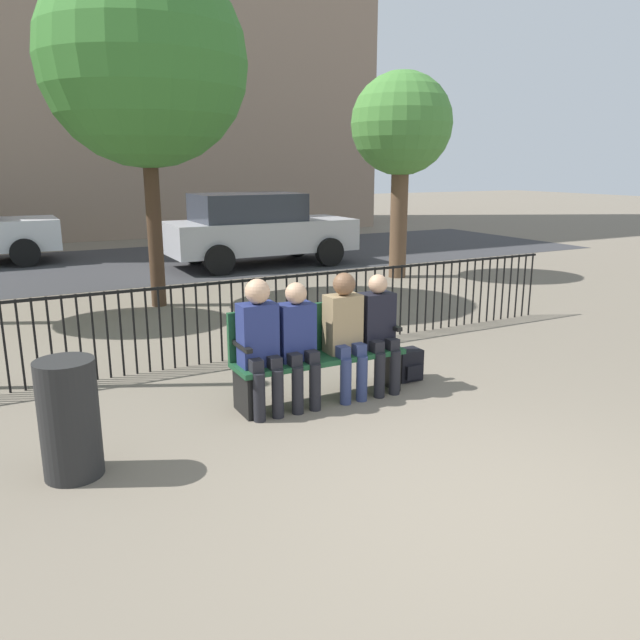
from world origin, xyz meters
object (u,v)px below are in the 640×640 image
seated_person_2 (345,329)px  seated_person_0 (260,339)px  seated_person_3 (379,327)px  seated_person_1 (298,338)px  tree_1 (401,127)px  backpack (408,365)px  parked_car_0 (257,228)px  park_bench (316,349)px  trash_bin (69,419)px  tree_0 (144,62)px

seated_person_2 → seated_person_0: bearing=179.9°
seated_person_0 → seated_person_3: bearing=-0.2°
seated_person_1 → tree_1: 7.61m
seated_person_2 → tree_1: 7.28m
backpack → tree_1: size_ratio=0.08×
seated_person_2 → parked_car_0: 8.48m
park_bench → parked_car_0: size_ratio=0.41×
seated_person_0 → trash_bin: bearing=-164.6°
tree_1 → trash_bin: tree_1 is taller
seated_person_1 → parked_car_0: (2.93, 8.13, 0.18)m
tree_1 → backpack: bearing=-123.8°
seated_person_2 → trash_bin: size_ratio=1.39×
backpack → trash_bin: trash_bin is taller
tree_1 → parked_car_0: 3.97m
seated_person_3 → tree_1: tree_1 is taller
seated_person_0 → tree_0: tree_0 is taller
park_bench → tree_1: bearing=48.7°
backpack → trash_bin: (-3.42, -0.58, 0.28)m
parked_car_0 → seated_person_1: bearing=-109.8°
parked_car_0 → trash_bin: size_ratio=4.72×
seated_person_3 → backpack: bearing=14.4°
seated_person_1 → tree_0: bearing=91.2°
park_bench → seated_person_2: 0.35m
trash_bin → seated_person_0: bearing=15.4°
seated_person_1 → parked_car_0: size_ratio=0.28×
trash_bin → seated_person_3: bearing=8.8°
seated_person_2 → tree_0: (-0.61, 4.98, 3.02)m
backpack → parked_car_0: bearing=78.9°
seated_person_1 → tree_1: tree_1 is taller
tree_1 → trash_bin: 9.41m
tree_0 → trash_bin: (-1.97, -5.44, -3.27)m
seated_person_2 → parked_car_0: parked_car_0 is taller
seated_person_1 → backpack: 1.45m
tree_0 → seated_person_3: bearing=-78.7°
seated_person_0 → backpack: seated_person_0 is taller
tree_0 → parked_car_0: bearing=46.1°
seated_person_1 → trash_bin: 2.13m
tree_0 → trash_bin: bearing=-109.9°
backpack → tree_1: tree_1 is taller
park_bench → trash_bin: (-2.33, -0.59, -0.05)m
backpack → tree_0: 6.19m
tree_0 → parked_car_0: 5.23m
seated_person_0 → seated_person_3: seated_person_0 is taller
seated_person_1 → trash_bin: seated_person_1 is taller
seated_person_3 → tree_0: tree_0 is taller
seated_person_2 → backpack: size_ratio=3.72×
seated_person_0 → park_bench: bearing=11.1°
park_bench → tree_0: (-0.36, 4.85, 3.22)m
seated_person_2 → trash_bin: (-2.58, -0.46, -0.25)m
seated_person_2 → tree_0: 5.85m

